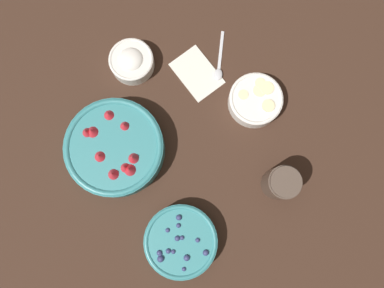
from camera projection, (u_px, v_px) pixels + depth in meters
The scene contains 8 objects.
ground_plane at pixel (172, 135), 0.96m from camera, with size 4.00×4.00×0.00m, color #382319.
bowl_strawberries at pixel (115, 148), 0.91m from camera, with size 0.24×0.24×0.08m.
bowl_blueberries at pixel (181, 241), 0.89m from camera, with size 0.17×0.17×0.06m.
bowl_bananas at pixel (255, 100), 0.94m from camera, with size 0.13×0.13×0.05m.
bowl_cream at pixel (132, 61), 0.96m from camera, with size 0.11×0.11×0.05m.
jar_chocolate at pixel (280, 183), 0.89m from camera, with size 0.08×0.08×0.11m.
napkin at pixel (197, 73), 0.98m from camera, with size 0.14×0.11×0.01m.
spoon at pixel (219, 65), 0.98m from camera, with size 0.09×0.12×0.01m.
Camera 1 is at (0.15, -0.09, 0.94)m, focal length 35.00 mm.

